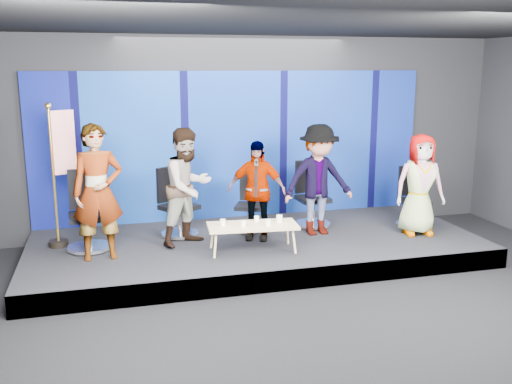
# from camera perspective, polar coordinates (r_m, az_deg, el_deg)

# --- Properties ---
(ground) EXTENTS (10.00, 10.00, 0.00)m
(ground) POSITION_cam_1_polar(r_m,az_deg,el_deg) (6.96, 5.55, -12.88)
(ground) COLOR black
(ground) RESTS_ON ground
(room_walls) EXTENTS (10.02, 8.02, 3.51)m
(room_walls) POSITION_cam_1_polar(r_m,az_deg,el_deg) (6.32, 6.01, 7.45)
(room_walls) COLOR black
(room_walls) RESTS_ON ground
(riser) EXTENTS (7.00, 3.00, 0.30)m
(riser) POSITION_cam_1_polar(r_m,az_deg,el_deg) (9.12, 0.03, -5.57)
(riser) COLOR black
(riser) RESTS_ON ground
(backdrop) EXTENTS (7.00, 0.08, 2.60)m
(backdrop) POSITION_cam_1_polar(r_m,az_deg,el_deg) (10.18, -2.11, 4.69)
(backdrop) COLOR #070755
(backdrop) RESTS_ON riser
(chair_a) EXTENTS (0.71, 0.71, 1.18)m
(chair_a) POSITION_cam_1_polar(r_m,az_deg,el_deg) (8.83, -16.44, -3.06)
(chair_a) COLOR silver
(chair_a) RESTS_ON riser
(panelist_a) EXTENTS (0.73, 0.51, 1.92)m
(panelist_a) POSITION_cam_1_polar(r_m,az_deg,el_deg) (8.23, -15.54, -0.04)
(panelist_a) COLOR black
(panelist_a) RESTS_ON riser
(chair_b) EXTENTS (0.86, 0.86, 1.10)m
(chair_b) POSITION_cam_1_polar(r_m,az_deg,el_deg) (9.25, -7.90, -2.13)
(chair_b) COLOR silver
(chair_b) RESTS_ON riser
(panelist_b) EXTENTS (1.10, 1.04, 1.79)m
(panelist_b) POSITION_cam_1_polar(r_m,az_deg,el_deg) (8.67, -6.81, 0.52)
(panelist_b) COLOR black
(panelist_b) RESTS_ON riser
(chair_c) EXTENTS (0.72, 0.72, 0.96)m
(chair_c) POSITION_cam_1_polar(r_m,az_deg,el_deg) (9.46, -0.62, -1.97)
(chair_c) COLOR silver
(chair_c) RESTS_ON riser
(panelist_c) EXTENTS (0.99, 0.73, 1.56)m
(panelist_c) POSITION_cam_1_polar(r_m,az_deg,el_deg) (8.88, 0.04, 0.16)
(panelist_c) COLOR black
(panelist_c) RESTS_ON riser
(chair_d) EXTENTS (0.65, 0.65, 1.10)m
(chair_d) POSITION_cam_1_polar(r_m,az_deg,el_deg) (9.79, 5.58, -1.27)
(chair_d) COLOR silver
(chair_d) RESTS_ON riser
(panelist_d) EXTENTS (1.18, 0.71, 1.79)m
(panelist_d) POSITION_cam_1_polar(r_m,az_deg,el_deg) (9.19, 6.25, 1.20)
(panelist_d) COLOR black
(panelist_d) RESTS_ON riser
(chair_e) EXTENTS (0.65, 0.65, 1.01)m
(chair_e) POSITION_cam_1_polar(r_m,az_deg,el_deg) (10.10, 15.39, -1.41)
(chair_e) COLOR silver
(chair_e) RESTS_ON riser
(panelist_e) EXTENTS (0.87, 0.64, 1.63)m
(panelist_e) POSITION_cam_1_polar(r_m,az_deg,el_deg) (9.51, 16.05, 0.71)
(panelist_e) COLOR black
(panelist_e) RESTS_ON riser
(coffee_table) EXTENTS (1.36, 0.68, 0.40)m
(coffee_table) POSITION_cam_1_polar(r_m,az_deg,el_deg) (8.38, -0.34, -3.48)
(coffee_table) COLOR tan
(coffee_table) RESTS_ON riser
(mug_a) EXTENTS (0.08, 0.08, 0.09)m
(mug_a) POSITION_cam_1_polar(r_m,az_deg,el_deg) (8.31, -3.35, -3.07)
(mug_a) COLOR white
(mug_a) RESTS_ON coffee_table
(mug_b) EXTENTS (0.08, 0.08, 0.09)m
(mug_b) POSITION_cam_1_polar(r_m,az_deg,el_deg) (8.25, -1.28, -3.18)
(mug_b) COLOR white
(mug_b) RESTS_ON coffee_table
(mug_c) EXTENTS (0.07, 0.07, 0.09)m
(mug_c) POSITION_cam_1_polar(r_m,az_deg,el_deg) (8.52, 0.06, -2.70)
(mug_c) COLOR white
(mug_c) RESTS_ON coffee_table
(mug_d) EXTENTS (0.08, 0.08, 0.09)m
(mug_d) POSITION_cam_1_polar(r_m,az_deg,el_deg) (8.31, 1.22, -3.07)
(mug_d) COLOR white
(mug_d) RESTS_ON coffee_table
(mug_e) EXTENTS (0.09, 0.09, 0.11)m
(mug_e) POSITION_cam_1_polar(r_m,az_deg,el_deg) (8.50, 2.35, -2.67)
(mug_e) COLOR white
(mug_e) RESTS_ON coffee_table
(flag_stand) EXTENTS (0.48, 0.29, 2.17)m
(flag_stand) POSITION_cam_1_polar(r_m,az_deg,el_deg) (8.97, -18.96, 1.97)
(flag_stand) COLOR black
(flag_stand) RESTS_ON riser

